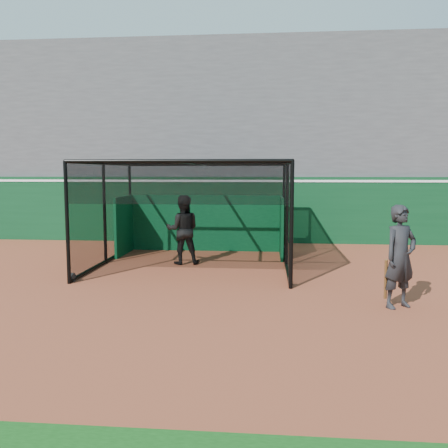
{
  "coord_description": "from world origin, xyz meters",
  "views": [
    {
      "loc": [
        1.09,
        -9.6,
        2.68
      ],
      "look_at": [
        0.02,
        2.0,
        1.4
      ],
      "focal_mm": 38.0,
      "sensor_mm": 36.0,
      "label": 1
    }
  ],
  "objects": [
    {
      "name": "ground",
      "position": [
        0.0,
        0.0,
        0.0
      ],
      "size": [
        120.0,
        120.0,
        0.0
      ],
      "primitive_type": "plane",
      "color": "brown",
      "rests_on": "ground"
    },
    {
      "name": "outfield_wall",
      "position": [
        0.0,
        8.5,
        1.29
      ],
      "size": [
        50.0,
        0.5,
        2.5
      ],
      "color": "#0A381A",
      "rests_on": "ground"
    },
    {
      "name": "grandstand",
      "position": [
        0.0,
        12.27,
        4.48
      ],
      "size": [
        50.0,
        7.85,
        8.95
      ],
      "color": "#4C4C4F",
      "rests_on": "ground"
    },
    {
      "name": "batting_cage",
      "position": [
        -1.01,
        3.85,
        1.46
      ],
      "size": [
        5.39,
        5.32,
        2.93
      ],
      "color": "black",
      "rests_on": "ground"
    },
    {
      "name": "batter",
      "position": [
        -1.36,
        3.94,
        1.01
      ],
      "size": [
        1.09,
        0.91,
        2.02
      ],
      "primitive_type": "imported",
      "rotation": [
        0.0,
        0.0,
        3.31
      ],
      "color": "black",
      "rests_on": "ground"
    },
    {
      "name": "on_deck_player",
      "position": [
        3.7,
        -0.13,
        1.02
      ],
      "size": [
        0.89,
        0.8,
        2.04
      ],
      "color": "black",
      "rests_on": "ground"
    }
  ]
}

